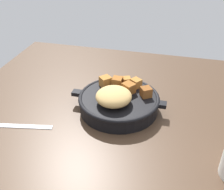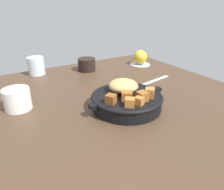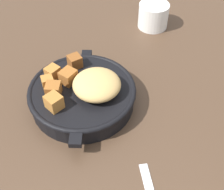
% 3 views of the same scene
% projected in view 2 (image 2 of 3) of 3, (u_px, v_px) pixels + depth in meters
% --- Properties ---
extents(ground_plane, '(0.99, 1.00, 0.02)m').
position_uv_depth(ground_plane, '(115.00, 102.00, 0.78)').
color(ground_plane, '#473323').
extents(cast_iron_skillet, '(0.28, 0.24, 0.09)m').
position_uv_depth(cast_iron_skillet, '(127.00, 98.00, 0.71)').
color(cast_iron_skillet, black).
rests_on(cast_iron_skillet, ground_plane).
extents(saucer_plate, '(0.11, 0.11, 0.01)m').
position_uv_depth(saucer_plate, '(140.00, 64.00, 1.17)').
color(saucer_plate, '#B7BABF').
rests_on(saucer_plate, ground_plane).
extents(red_apple, '(0.07, 0.07, 0.07)m').
position_uv_depth(red_apple, '(140.00, 57.00, 1.16)').
color(red_apple, gold).
rests_on(red_apple, saucer_plate).
extents(butter_knife, '(0.19, 0.05, 0.00)m').
position_uv_depth(butter_knife, '(154.00, 80.00, 0.95)').
color(butter_knife, silver).
rests_on(butter_knife, ground_plane).
extents(ceramic_mug_white, '(0.09, 0.09, 0.07)m').
position_uv_depth(ceramic_mug_white, '(17.00, 99.00, 0.70)').
color(ceramic_mug_white, silver).
rests_on(ceramic_mug_white, ground_plane).
extents(water_glass_short, '(0.08, 0.08, 0.08)m').
position_uv_depth(water_glass_short, '(36.00, 66.00, 1.01)').
color(water_glass_short, silver).
rests_on(water_glass_short, ground_plane).
extents(coffee_mug_dark, '(0.09, 0.09, 0.06)m').
position_uv_depth(coffee_mug_dark, '(87.00, 65.00, 1.07)').
color(coffee_mug_dark, black).
rests_on(coffee_mug_dark, ground_plane).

